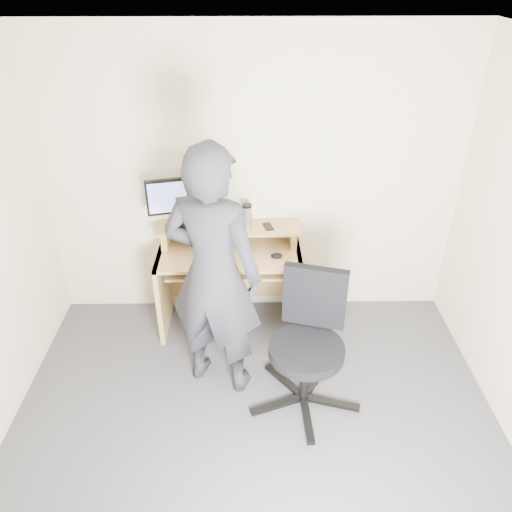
{
  "coord_description": "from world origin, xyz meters",
  "views": [
    {
      "loc": [
        -0.03,
        -2.12,
        2.88
      ],
      "look_at": [
        0.02,
        1.05,
        0.95
      ],
      "focal_mm": 35.0,
      "sensor_mm": 36.0,
      "label": 1
    }
  ],
  "objects_px": {
    "office_chair": "(309,337)",
    "monitor": "(176,199)",
    "desk": "(230,267)",
    "person": "(213,275)"
  },
  "relations": [
    {
      "from": "office_chair",
      "to": "monitor",
      "type": "bearing_deg",
      "value": 151.79
    },
    {
      "from": "desk",
      "to": "person",
      "type": "bearing_deg",
      "value": -96.21
    },
    {
      "from": "desk",
      "to": "office_chair",
      "type": "relative_size",
      "value": 1.18
    },
    {
      "from": "desk",
      "to": "monitor",
      "type": "xyz_separation_m",
      "value": [
        -0.42,
        0.04,
        0.63
      ]
    },
    {
      "from": "desk",
      "to": "monitor",
      "type": "relative_size",
      "value": 2.57
    },
    {
      "from": "office_chair",
      "to": "person",
      "type": "xyz_separation_m",
      "value": [
        -0.67,
        0.19,
        0.41
      ]
    },
    {
      "from": "desk",
      "to": "monitor",
      "type": "bearing_deg",
      "value": 174.53
    },
    {
      "from": "monitor",
      "to": "person",
      "type": "relative_size",
      "value": 0.24
    },
    {
      "from": "desk",
      "to": "person",
      "type": "distance_m",
      "value": 0.87
    },
    {
      "from": "desk",
      "to": "office_chair",
      "type": "bearing_deg",
      "value": -58.24
    }
  ]
}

